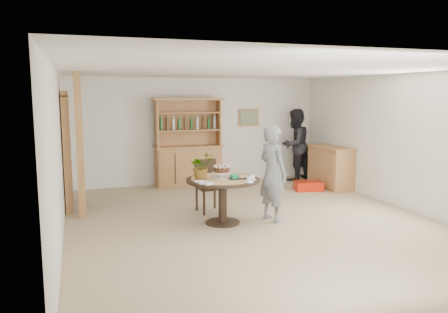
% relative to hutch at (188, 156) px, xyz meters
% --- Properties ---
extents(ground, '(7.00, 7.00, 0.00)m').
position_rel_hutch_xyz_m(ground, '(0.30, -3.24, -0.69)').
color(ground, tan).
rests_on(ground, ground).
extents(room_shell, '(6.04, 7.04, 2.52)m').
position_rel_hutch_xyz_m(room_shell, '(0.30, -3.23, 1.05)').
color(room_shell, white).
rests_on(room_shell, ground).
extents(doorway, '(0.13, 1.10, 2.18)m').
position_rel_hutch_xyz_m(doorway, '(-2.63, -1.24, 0.42)').
color(doorway, black).
rests_on(doorway, ground).
extents(pine_post, '(0.12, 0.12, 2.50)m').
position_rel_hutch_xyz_m(pine_post, '(-2.40, -2.04, 0.56)').
color(pine_post, '#AD8049').
rests_on(pine_post, ground).
extents(hutch, '(1.62, 0.54, 2.04)m').
position_rel_hutch_xyz_m(hutch, '(0.00, 0.00, 0.00)').
color(hutch, '#B07D4A').
rests_on(hutch, ground).
extents(sideboard, '(0.54, 1.26, 0.94)m').
position_rel_hutch_xyz_m(sideboard, '(3.04, -1.24, -0.22)').
color(sideboard, '#B07D4A').
rests_on(sideboard, ground).
extents(dining_table, '(1.20, 1.20, 0.76)m').
position_rel_hutch_xyz_m(dining_table, '(-0.21, -3.15, -0.08)').
color(dining_table, black).
rests_on(dining_table, ground).
extents(dining_chair, '(0.46, 0.46, 0.95)m').
position_rel_hutch_xyz_m(dining_chair, '(-0.22, -2.32, -0.15)').
color(dining_chair, black).
rests_on(dining_chair, ground).
extents(birthday_cake, '(0.30, 0.30, 0.20)m').
position_rel_hutch_xyz_m(birthday_cake, '(-0.21, -3.10, 0.19)').
color(birthday_cake, white).
rests_on(birthday_cake, dining_table).
extents(flower_vase, '(0.47, 0.44, 0.42)m').
position_rel_hutch_xyz_m(flower_vase, '(-0.56, -3.10, 0.28)').
color(flower_vase, '#3F7233').
rests_on(flower_vase, dining_table).
extents(gift_tray, '(0.30, 0.20, 0.08)m').
position_rel_hutch_xyz_m(gift_tray, '(0.00, -3.28, 0.10)').
color(gift_tray, black).
rests_on(gift_tray, dining_table).
extents(coffee_cup_a, '(0.15, 0.15, 0.09)m').
position_rel_hutch_xyz_m(coffee_cup_a, '(0.19, -3.43, 0.11)').
color(coffee_cup_a, white).
rests_on(coffee_cup_a, dining_table).
extents(coffee_cup_b, '(0.15, 0.15, 0.08)m').
position_rel_hutch_xyz_m(coffee_cup_b, '(0.07, -3.60, 0.11)').
color(coffee_cup_b, white).
rests_on(coffee_cup_b, dining_table).
extents(napkins, '(0.24, 0.33, 0.03)m').
position_rel_hutch_xyz_m(napkins, '(-0.62, -3.46, 0.09)').
color(napkins, white).
rests_on(napkins, dining_table).
extents(teen_boy, '(0.55, 0.68, 1.62)m').
position_rel_hutch_xyz_m(teen_boy, '(0.64, -3.25, 0.12)').
color(teen_boy, slate).
rests_on(teen_boy, ground).
extents(adult_person, '(1.06, 0.97, 1.77)m').
position_rel_hutch_xyz_m(adult_person, '(2.65, -0.24, 0.19)').
color(adult_person, black).
rests_on(adult_person, ground).
extents(red_suitcase, '(0.67, 0.52, 0.21)m').
position_rel_hutch_xyz_m(red_suitcase, '(2.39, -1.40, -0.59)').
color(red_suitcase, red).
rests_on(red_suitcase, ground).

